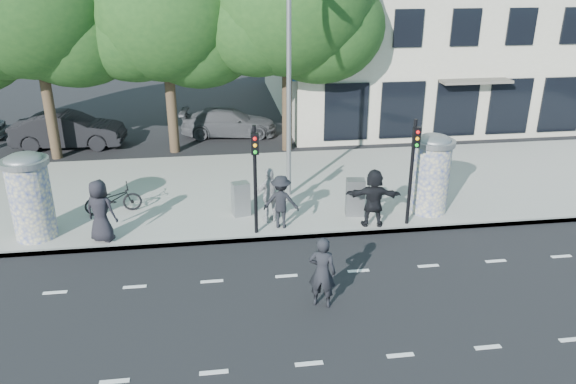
{
  "coord_description": "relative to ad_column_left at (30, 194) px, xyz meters",
  "views": [
    {
      "loc": [
        -1.74,
        -11.62,
        7.88
      ],
      "look_at": [
        0.33,
        3.5,
        1.58
      ],
      "focal_mm": 35.0,
      "sensor_mm": 36.0,
      "label": 1
    }
  ],
  "objects": [
    {
      "name": "ped_d",
      "position": [
        7.41,
        -0.35,
        -0.54
      ],
      "size": [
        1.21,
        0.86,
        1.7
      ],
      "primitive_type": "imported",
      "rotation": [
        0.0,
        0.0,
        2.92
      ],
      "color": "black",
      "rests_on": "sidewalk"
    },
    {
      "name": "bicycle",
      "position": [
        2.06,
        1.46,
        -0.91
      ],
      "size": [
        0.99,
        1.92,
        0.96
      ],
      "primitive_type": "imported",
      "rotation": [
        0.0,
        0.0,
        1.78
      ],
      "color": "black",
      "rests_on": "sidewalk"
    },
    {
      "name": "car_right",
      "position": [
        6.2,
        10.36,
        -0.87
      ],
      "size": [
        2.29,
        4.73,
        1.33
      ],
      "primitive_type": "imported",
      "rotation": [
        0.0,
        0.0,
        1.47
      ],
      "color": "#4A4B50",
      "rests_on": "ground"
    },
    {
      "name": "ad_column_left",
      "position": [
        0.0,
        0.0,
        0.0
      ],
      "size": [
        1.36,
        1.36,
        2.65
      ],
      "color": "beige",
      "rests_on": "sidewalk"
    },
    {
      "name": "cabinet_left",
      "position": [
        6.22,
        0.71,
        -0.82
      ],
      "size": [
        0.62,
        0.52,
        1.13
      ],
      "primitive_type": "cube",
      "rotation": [
        0.0,
        0.0,
        0.25
      ],
      "color": "gray",
      "rests_on": "sidewalk"
    },
    {
      "name": "ad_column_right",
      "position": [
        12.4,
        0.2,
        0.0
      ],
      "size": [
        1.36,
        1.36,
        2.65
      ],
      "color": "beige",
      "rests_on": "sidewalk"
    },
    {
      "name": "lane_dash_far",
      "position": [
        7.2,
        -3.1,
        -1.53
      ],
      "size": [
        32.0,
        0.12,
        0.01
      ],
      "primitive_type": "cube",
      "color": "silver",
      "rests_on": "ground"
    },
    {
      "name": "cabinet_right",
      "position": [
        9.91,
        0.23,
        -0.77
      ],
      "size": [
        0.64,
        0.5,
        1.23
      ],
      "primitive_type": "cube",
      "rotation": [
        0.0,
        0.0,
        -0.14
      ],
      "color": "slate",
      "rests_on": "sidewalk"
    },
    {
      "name": "tree_near_left",
      "position": [
        3.7,
        8.2,
        4.53
      ],
      "size": [
        6.8,
        6.8,
        8.97
      ],
      "color": "#38281C",
      "rests_on": "ground"
    },
    {
      "name": "curb",
      "position": [
        7.2,
        -0.95,
        -1.46
      ],
      "size": [
        40.0,
        0.1,
        0.16
      ],
      "primitive_type": "cube",
      "color": "slate",
      "rests_on": "ground"
    },
    {
      "name": "car_mid",
      "position": [
        -1.06,
        9.5,
        -0.73
      ],
      "size": [
        1.94,
        4.95,
        1.61
      ],
      "primitive_type": "imported",
      "rotation": [
        0.0,
        0.0,
        1.52
      ],
      "color": "black",
      "rests_on": "ground"
    },
    {
      "name": "ground",
      "position": [
        7.2,
        -4.5,
        -1.54
      ],
      "size": [
        120.0,
        120.0,
        0.0
      ],
      "primitive_type": "plane",
      "color": "black",
      "rests_on": "ground"
    },
    {
      "name": "tree_center",
      "position": [
        8.7,
        7.8,
        4.77
      ],
      "size": [
        7.0,
        7.0,
        9.3
      ],
      "color": "#38281C",
      "rests_on": "ground"
    },
    {
      "name": "ped_e",
      "position": [
        7.12,
        0.11,
        -0.49
      ],
      "size": [
        1.17,
        0.87,
        1.79
      ],
      "primitive_type": "imported",
      "rotation": [
        0.0,
        0.0,
        3.43
      ],
      "color": "#A8A8AB",
      "rests_on": "sidewalk"
    },
    {
      "name": "traffic_pole_near",
      "position": [
        6.6,
        -0.71,
        0.69
      ],
      "size": [
        0.22,
        0.31,
        3.4
      ],
      "color": "black",
      "rests_on": "sidewalk"
    },
    {
      "name": "ped_f",
      "position": [
        10.27,
        -0.63,
        -0.46
      ],
      "size": [
        1.81,
        0.91,
        1.86
      ],
      "primitive_type": "imported",
      "rotation": [
        0.0,
        0.0,
        2.97
      ],
      "color": "black",
      "rests_on": "sidewalk"
    },
    {
      "name": "man_road",
      "position": [
        7.88,
        -4.56,
        -0.61
      ],
      "size": [
        0.79,
        0.67,
        1.86
      ],
      "primitive_type": "imported",
      "rotation": [
        0.0,
        0.0,
        2.75
      ],
      "color": "black",
      "rests_on": "ground"
    },
    {
      "name": "lane_dash_near",
      "position": [
        7.2,
        -6.7,
        -1.53
      ],
      "size": [
        32.0,
        0.12,
        0.01
      ],
      "primitive_type": "cube",
      "color": "silver",
      "rests_on": "ground"
    },
    {
      "name": "ped_a",
      "position": [
        2.04,
        -0.55,
        -0.43
      ],
      "size": [
        1.09,
        0.92,
        1.91
      ],
      "primitive_type": "imported",
      "rotation": [
        0.0,
        0.0,
        2.75
      ],
      "color": "black",
      "rests_on": "sidewalk"
    },
    {
      "name": "sidewalk",
      "position": [
        7.2,
        3.0,
        -1.46
      ],
      "size": [
        40.0,
        8.0,
        0.15
      ],
      "primitive_type": "cube",
      "color": "gray",
      "rests_on": "ground"
    },
    {
      "name": "street_lamp",
      "position": [
        8.0,
        2.13,
        3.26
      ],
      "size": [
        0.25,
        0.93,
        8.0
      ],
      "color": "slate",
      "rests_on": "sidewalk"
    },
    {
      "name": "traffic_pole_far",
      "position": [
        11.4,
        -0.71,
        0.69
      ],
      "size": [
        0.22,
        0.31,
        3.4
      ],
      "color": "black",
      "rests_on": "sidewalk"
    }
  ]
}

